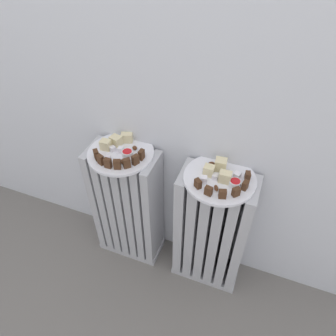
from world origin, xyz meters
TOP-DOWN VIEW (x-y plane):
  - ground_plane at (0.00, 0.00)m, footprint 6.00×6.00m
  - radiator_left at (-0.21, 0.28)m, footprint 0.32×0.17m
  - radiator_right at (0.21, 0.28)m, footprint 0.32×0.17m
  - plate_left at (-0.21, 0.28)m, footprint 0.28×0.28m
  - plate_right at (0.21, 0.28)m, footprint 0.28×0.28m
  - dark_cake_slice_left_0 at (-0.28, 0.21)m, footprint 0.03×0.03m
  - dark_cake_slice_left_1 at (-0.25, 0.19)m, footprint 0.03×0.03m
  - dark_cake_slice_left_2 at (-0.21, 0.18)m, footprint 0.03×0.02m
  - dark_cake_slice_left_3 at (-0.17, 0.19)m, footprint 0.03×0.03m
  - dark_cake_slice_left_4 at (-0.14, 0.21)m, footprint 0.03×0.03m
  - dark_cake_slice_left_5 at (-0.12, 0.24)m, footprint 0.03×0.03m
  - dark_cake_slice_left_6 at (-0.11, 0.27)m, footprint 0.02×0.03m
  - marble_cake_slice_left_0 at (-0.28, 0.28)m, footprint 0.04×0.04m
  - marble_cake_slice_left_1 at (-0.22, 0.36)m, footprint 0.06×0.04m
  - marble_cake_slice_left_2 at (-0.25, 0.32)m, footprint 0.05×0.05m
  - turkish_delight_left_0 at (-0.21, 0.28)m, footprint 0.03×0.03m
  - turkish_delight_left_1 at (-0.23, 0.22)m, footprint 0.02×0.02m
  - turkish_delight_left_2 at (-0.24, 0.28)m, footprint 0.03×0.03m
  - medjool_date_left_0 at (-0.13, 0.30)m, footprint 0.03×0.03m
  - medjool_date_left_1 at (-0.17, 0.22)m, footprint 0.03×0.03m
  - medjool_date_left_2 at (-0.16, 0.32)m, footprint 0.03×0.03m
  - jam_bowl_left at (-0.17, 0.27)m, footprint 0.05×0.05m
  - dark_cake_slice_right_0 at (0.15, 0.20)m, footprint 0.03×0.03m
  - dark_cake_slice_right_1 at (0.19, 0.18)m, footprint 0.03×0.02m
  - dark_cake_slice_right_2 at (0.24, 0.18)m, footprint 0.03×0.03m
  - dark_cake_slice_right_3 at (0.28, 0.21)m, footprint 0.03×0.03m
  - dark_cake_slice_right_4 at (0.31, 0.26)m, footprint 0.02×0.03m
  - dark_cake_slice_right_5 at (0.31, 0.31)m, footprint 0.02×0.03m
  - marble_cake_slice_right_0 at (0.20, 0.33)m, footprint 0.05×0.04m
  - marble_cake_slice_right_1 at (0.16, 0.28)m, footprint 0.04×0.03m
  - marble_cake_slice_right_2 at (0.23, 0.27)m, footprint 0.05×0.03m
  - turkish_delight_right_0 at (0.19, 0.27)m, footprint 0.02×0.02m
  - turkish_delight_right_1 at (0.16, 0.24)m, footprint 0.03×0.03m
  - turkish_delight_right_2 at (0.27, 0.30)m, footprint 0.03×0.03m
  - medjool_date_right_0 at (0.16, 0.34)m, footprint 0.03×0.02m
  - medjool_date_right_1 at (0.21, 0.21)m, footprint 0.03×0.03m
  - jam_bowl_right at (0.27, 0.26)m, footprint 0.04×0.04m
  - fork at (0.24, 0.30)m, footprint 0.06×0.09m

SIDE VIEW (x-z plane):
  - ground_plane at x=0.00m, z-range 0.00..0.00m
  - radiator_right at x=0.21m, z-range 0.00..0.65m
  - radiator_left at x=-0.21m, z-range 0.00..0.65m
  - plate_left at x=-0.21m, z-range 0.66..0.67m
  - plate_right at x=0.21m, z-range 0.66..0.67m
  - fork at x=0.24m, z-range 0.67..0.67m
  - medjool_date_left_2 at x=-0.16m, z-range 0.67..0.68m
  - medjool_date_right_1 at x=0.21m, z-range 0.67..0.68m
  - medjool_date_left_0 at x=-0.13m, z-range 0.67..0.68m
  - medjool_date_left_1 at x=-0.17m, z-range 0.67..0.68m
  - medjool_date_right_0 at x=0.16m, z-range 0.67..0.68m
  - turkish_delight_left_1 at x=-0.23m, z-range 0.67..0.69m
  - turkish_delight_right_0 at x=0.19m, z-range 0.67..0.69m
  - turkish_delight_left_2 at x=-0.24m, z-range 0.67..0.69m
  - turkish_delight_left_0 at x=-0.21m, z-range 0.67..0.69m
  - turkish_delight_right_1 at x=0.16m, z-range 0.67..0.69m
  - turkish_delight_right_2 at x=0.27m, z-range 0.67..0.69m
  - jam_bowl_left at x=-0.17m, z-range 0.67..0.69m
  - jam_bowl_right at x=0.27m, z-range 0.67..0.69m
  - dark_cake_slice_right_0 at x=0.15m, z-range 0.67..0.70m
  - dark_cake_slice_right_1 at x=0.19m, z-range 0.67..0.70m
  - dark_cake_slice_right_2 at x=0.24m, z-range 0.67..0.70m
  - dark_cake_slice_right_3 at x=0.28m, z-range 0.67..0.70m
  - dark_cake_slice_right_4 at x=0.31m, z-range 0.67..0.70m
  - dark_cake_slice_right_5 at x=0.31m, z-range 0.67..0.70m
  - marble_cake_slice_left_1 at x=-0.22m, z-range 0.67..0.71m
  - marble_cake_slice_left_2 at x=-0.25m, z-range 0.67..0.71m
  - marble_cake_slice_right_1 at x=0.16m, z-range 0.67..0.71m
  - dark_cake_slice_left_0 at x=-0.28m, z-range 0.67..0.71m
  - dark_cake_slice_left_1 at x=-0.25m, z-range 0.67..0.71m
  - dark_cake_slice_left_2 at x=-0.21m, z-range 0.67..0.71m
  - dark_cake_slice_left_3 at x=-0.17m, z-range 0.67..0.71m
  - dark_cake_slice_left_4 at x=-0.14m, z-range 0.67..0.71m
  - dark_cake_slice_left_5 at x=-0.12m, z-range 0.67..0.71m
  - dark_cake_slice_left_6 at x=-0.11m, z-range 0.67..0.71m
  - marble_cake_slice_left_0 at x=-0.28m, z-range 0.67..0.71m
  - marble_cake_slice_right_2 at x=0.23m, z-range 0.67..0.71m
  - marble_cake_slice_right_0 at x=0.20m, z-range 0.67..0.71m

